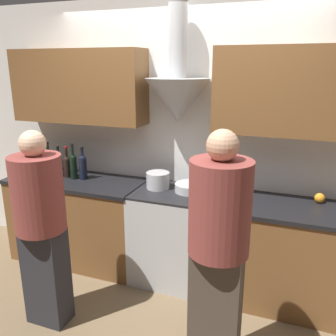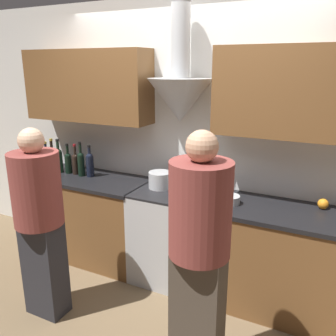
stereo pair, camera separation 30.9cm
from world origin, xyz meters
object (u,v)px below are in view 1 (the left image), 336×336
(saucepan, at_px, (230,197))
(person_foreground_left, at_px, (41,224))
(wine_bottle_2, at_px, (42,161))
(mixing_bowl, at_px, (190,188))
(wine_bottle_0, at_px, (28,160))
(wine_bottle_4, at_px, (59,165))
(stock_pot, at_px, (158,180))
(person_foreground_right, at_px, (218,254))
(wine_bottle_1, at_px, (35,162))
(wine_bottle_7, at_px, (83,166))
(wine_bottle_3, at_px, (49,162))
(wine_bottle_6, at_px, (73,165))
(orange_fruit, at_px, (320,198))
(stove_range, at_px, (172,235))
(wine_bottle_5, at_px, (67,165))

(saucepan, xyz_separation_m, person_foreground_left, (-1.26, -0.87, -0.07))
(wine_bottle_2, height_order, mixing_bowl, wine_bottle_2)
(wine_bottle_0, height_order, saucepan, wine_bottle_0)
(wine_bottle_4, xyz_separation_m, stock_pot, (1.10, 0.02, -0.05))
(person_foreground_right, bearing_deg, saucepan, 96.62)
(wine_bottle_4, bearing_deg, stock_pot, 0.81)
(mixing_bowl, bearing_deg, person_foreground_right, -64.58)
(stock_pot, bearing_deg, wine_bottle_1, -179.28)
(person_foreground_left, bearing_deg, wine_bottle_7, 104.64)
(wine_bottle_2, relative_size, wine_bottle_3, 0.98)
(person_foreground_right, bearing_deg, wine_bottle_7, 147.24)
(person_foreground_right, bearing_deg, wine_bottle_4, 151.44)
(wine_bottle_7, bearing_deg, wine_bottle_3, -176.39)
(wine_bottle_6, relative_size, person_foreground_left, 0.23)
(wine_bottle_4, height_order, stock_pot, wine_bottle_4)
(wine_bottle_4, bearing_deg, wine_bottle_6, -5.07)
(mixing_bowl, xyz_separation_m, saucepan, (0.39, -0.10, -0.00))
(wine_bottle_6, height_order, orange_fruit, wine_bottle_6)
(orange_fruit, bearing_deg, stove_range, -172.19)
(mixing_bowl, distance_m, saucepan, 0.41)
(wine_bottle_3, bearing_deg, wine_bottle_2, 169.67)
(wine_bottle_3, height_order, saucepan, wine_bottle_3)
(stove_range, height_order, person_foreground_right, person_foreground_right)
(wine_bottle_2, height_order, person_foreground_left, person_foreground_left)
(wine_bottle_5, height_order, person_foreground_right, person_foreground_right)
(wine_bottle_1, distance_m, mixing_bowl, 1.71)
(stock_pot, bearing_deg, stove_range, -14.60)
(wine_bottle_6, distance_m, saucepan, 1.61)
(stove_range, height_order, wine_bottle_7, wine_bottle_7)
(wine_bottle_3, xyz_separation_m, person_foreground_left, (0.64, -0.93, -0.18))
(wine_bottle_1, bearing_deg, saucepan, -2.10)
(mixing_bowl, relative_size, orange_fruit, 3.21)
(stove_range, bearing_deg, wine_bottle_1, 179.17)
(wine_bottle_5, xyz_separation_m, person_foreground_right, (1.82, -1.05, -0.09))
(wine_bottle_4, distance_m, stock_pot, 1.10)
(wine_bottle_4, distance_m, saucepan, 1.80)
(orange_fruit, distance_m, saucepan, 0.74)
(wine_bottle_0, distance_m, wine_bottle_3, 0.29)
(wine_bottle_6, bearing_deg, saucepan, -2.23)
(person_foreground_left, bearing_deg, wine_bottle_3, 124.83)
(wine_bottle_3, relative_size, person_foreground_right, 0.22)
(wine_bottle_2, distance_m, saucepan, 2.02)
(wine_bottle_2, relative_size, stock_pot, 1.63)
(wine_bottle_6, bearing_deg, wine_bottle_1, 178.30)
(orange_fruit, bearing_deg, wine_bottle_5, -176.70)
(stove_range, distance_m, wine_bottle_2, 1.58)
(wine_bottle_0, bearing_deg, orange_fruit, 3.07)
(wine_bottle_6, bearing_deg, stock_pot, 2.03)
(wine_bottle_6, xyz_separation_m, orange_fruit, (2.32, 0.16, -0.10))
(wine_bottle_3, bearing_deg, wine_bottle_0, 177.75)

